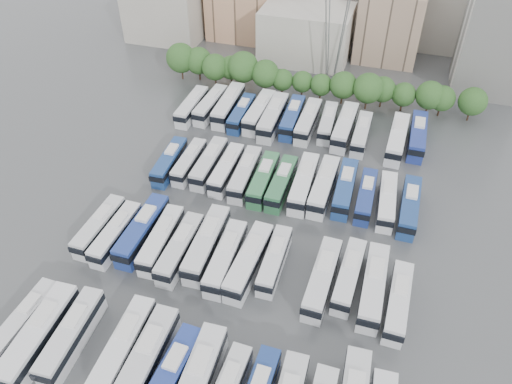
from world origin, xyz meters
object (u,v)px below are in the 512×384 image
(apartment_tower, at_px, (502,28))
(bus_r1_s2, at_px, (142,230))
(bus_r2_s8, at_px, (304,183))
(bus_r2_s12, at_px, (387,201))
(bus_r1_s10, at_px, (322,278))
(bus_r2_s7, at_px, (282,183))
(bus_r1_s12, at_px, (373,286))
(bus_r2_s6, at_px, (263,179))
(bus_r3_s8, at_px, (328,123))
(bus_r0_s1, at_px, (40,335))
(bus_r1_s7, at_px, (249,261))
(bus_r3_s1, at_px, (211,105))
(bus_r1_s8, at_px, (274,260))
(bus_r3_s9, at_px, (345,127))
(bus_r1_s0, at_px, (99,226))
(bus_r3_s4, at_px, (259,112))
(bus_r2_s13, at_px, (409,206))
(bus_r1_s11, at_px, (349,276))
(bus_r2_s2, at_px, (189,162))
(bus_r2_s4, at_px, (226,169))
(bus_r0_s7, at_px, (196,383))
(bus_r1_s4, at_px, (180,248))
(bus_r1_s5, at_px, (207,244))
(bus_r3_s13, at_px, (417,136))
(bus_r0_s0, at_px, (26,319))
(bus_r2_s11, at_px, (366,196))
(bus_r2_s1, at_px, (170,162))
(bus_r3_s6, at_px, (292,117))
(bus_r0_s2, at_px, (72,335))
(bus_r2_s9, at_px, (324,186))
(bus_r1_s6, at_px, (226,258))
(bus_r3_s10, at_px, (361,134))
(bus_r2_s5, at_px, (245,174))
(bus_r3_s12, at_px, (397,139))
(bus_r2_s10, at_px, (345,188))
(bus_r3_s5, at_px, (273,117))
(bus_r1_s13, at_px, (398,302))
(bus_r0_s6, at_px, (170,377))

(apartment_tower, distance_m, bus_r1_s2, 80.78)
(bus_r2_s8, bearing_deg, bus_r2_s12, -2.41)
(bus_r1_s10, distance_m, bus_r2_s7, 20.24)
(bus_r1_s2, xyz_separation_m, bus_r1_s12, (33.04, -0.36, -0.02))
(bus_r2_s6, distance_m, bus_r3_s8, 21.05)
(bus_r0_s1, distance_m, bus_r1_s7, 26.99)
(bus_r2_s12, bearing_deg, bus_r3_s1, 149.87)
(bus_r1_s8, xyz_separation_m, bus_r3_s9, (3.63, 35.26, 0.31))
(bus_r1_s0, relative_size, bus_r3_s4, 0.89)
(bus_r2_s12, relative_size, bus_r2_s13, 0.97)
(bus_r1_s11, distance_m, bus_r2_s7, 20.80)
(bus_r2_s7, bearing_deg, bus_r1_s7, -89.21)
(bus_r2_s2, height_order, bus_r2_s4, bus_r2_s4)
(bus_r2_s13, relative_size, bus_r3_s8, 1.06)
(apartment_tower, xyz_separation_m, bus_r1_s10, (-22.37, -64.42, -11.07))
(bus_r0_s7, relative_size, bus_r2_s12, 1.15)
(bus_r1_s2, height_order, bus_r2_s4, bus_r1_s2)
(bus_r1_s4, distance_m, bus_r1_s5, 3.72)
(bus_r2_s12, distance_m, bus_r3_s13, 19.75)
(bus_r0_s1, distance_m, bus_r2_s4, 37.99)
(bus_r0_s0, xyz_separation_m, bus_r2_s11, (36.33, 35.21, 0.04))
(bus_r1_s0, distance_m, bus_r2_s1, 17.68)
(bus_r0_s7, distance_m, bus_r2_s11, 39.20)
(bus_r2_s13, bearing_deg, bus_r3_s6, 140.79)
(bus_r0_s7, xyz_separation_m, bus_r2_s8, (3.29, 36.82, -0.09))
(bus_r0_s2, xyz_separation_m, bus_r1_s5, (9.80, 18.37, 0.14))
(bus_r2_s8, relative_size, bus_r2_s9, 1.01)
(bus_r3_s13, bearing_deg, bus_r1_s6, -121.74)
(apartment_tower, xyz_separation_m, bus_r3_s10, (-22.31, -28.85, -11.22))
(bus_r1_s10, bearing_deg, bus_r3_s9, 96.67)
(bus_r2_s2, bearing_deg, bus_r2_s7, -3.76)
(bus_r2_s5, bearing_deg, bus_r2_s1, -179.87)
(bus_r0_s1, bearing_deg, bus_r2_s11, 45.88)
(bus_r1_s7, distance_m, bus_r3_s6, 37.31)
(apartment_tower, xyz_separation_m, bus_r1_s2, (-48.87, -63.37, -11.02))
(bus_r0_s2, distance_m, bus_r1_s12, 37.48)
(bus_r1_s10, distance_m, bus_r3_s9, 36.76)
(bus_r1_s11, bearing_deg, bus_r3_s13, 82.17)
(bus_r2_s1, bearing_deg, bus_r1_s0, -103.20)
(bus_r1_s7, bearing_deg, bus_r0_s0, -141.29)
(bus_r2_s9, bearing_deg, bus_r3_s12, 60.31)
(bus_r2_s10, height_order, bus_r3_s5, bus_r3_s5)
(bus_r1_s13, distance_m, bus_r2_s4, 35.26)
(bus_r1_s4, xyz_separation_m, bus_r3_s8, (13.33, 38.06, -0.11))
(bus_r1_s11, relative_size, bus_r2_s4, 1.00)
(bus_r0_s6, bearing_deg, bus_r2_s11, 68.95)
(bus_r0_s7, relative_size, bus_r1_s13, 1.16)
(bus_r1_s7, relative_size, bus_r1_s8, 1.15)
(bus_r3_s13, bearing_deg, bus_r2_s9, -125.49)
(bus_r2_s1, relative_size, bus_r2_s13, 0.94)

